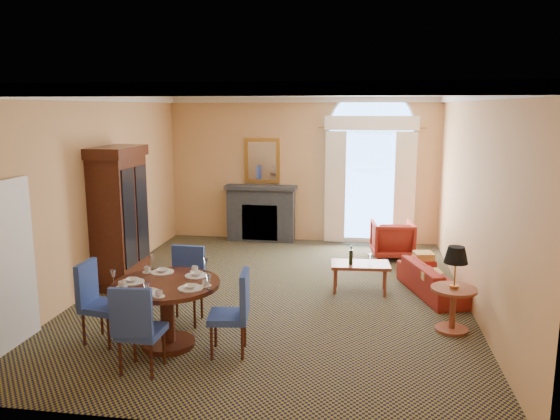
# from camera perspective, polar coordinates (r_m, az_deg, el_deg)

# --- Properties ---
(ground) EXTENTS (7.50, 7.50, 0.00)m
(ground) POSITION_cam_1_polar(r_m,az_deg,el_deg) (8.94, -0.49, -8.81)
(ground) COLOR black
(ground) RESTS_ON ground
(room_envelope) EXTENTS (6.04, 7.52, 3.45)m
(room_envelope) POSITION_cam_1_polar(r_m,az_deg,el_deg) (9.10, 0.00, 7.71)
(room_envelope) COLOR tan
(room_envelope) RESTS_ON ground
(armoire) EXTENTS (0.67, 1.19, 2.34)m
(armoire) POSITION_cam_1_polar(r_m,az_deg,el_deg) (9.63, -16.48, -0.85)
(armoire) COLOR #33140B
(armoire) RESTS_ON ground
(dining_table) EXTENTS (1.34, 1.34, 1.04)m
(dining_table) POSITION_cam_1_polar(r_m,az_deg,el_deg) (7.06, -11.74, -9.08)
(dining_table) COLOR #33140B
(dining_table) RESTS_ON ground
(dining_chair_north) EXTENTS (0.49, 0.50, 1.06)m
(dining_chair_north) POSITION_cam_1_polar(r_m,az_deg,el_deg) (7.85, -9.72, -7.13)
(dining_chair_north) COLOR navy
(dining_chair_north) RESTS_ON ground
(dining_chair_south) EXTENTS (0.50, 0.51, 1.06)m
(dining_chair_south) POSITION_cam_1_polar(r_m,az_deg,el_deg) (6.42, -14.75, -11.46)
(dining_chair_south) COLOR navy
(dining_chair_south) RESTS_ON ground
(dining_chair_east) EXTENTS (0.54, 0.53, 1.06)m
(dining_chair_east) POSITION_cam_1_polar(r_m,az_deg,el_deg) (6.72, -4.61, -10.10)
(dining_chair_east) COLOR navy
(dining_chair_east) RESTS_ON ground
(dining_chair_west) EXTENTS (0.54, 0.54, 1.06)m
(dining_chair_west) POSITION_cam_1_polar(r_m,az_deg,el_deg) (7.44, -18.70, -8.58)
(dining_chair_west) COLOR navy
(dining_chair_west) RESTS_ON ground
(sofa) EXTENTS (1.14, 1.81, 0.49)m
(sofa) POSITION_cam_1_polar(r_m,az_deg,el_deg) (9.23, 15.88, -6.97)
(sofa) COLOR #A0281D
(sofa) RESTS_ON ground
(armchair) EXTENTS (0.89, 0.91, 0.75)m
(armchair) POSITION_cam_1_polar(r_m,az_deg,el_deg) (11.19, 11.65, -3.02)
(armchair) COLOR #A0281D
(armchair) RESTS_ON ground
(coffee_table) EXTENTS (0.98, 0.59, 0.79)m
(coffee_table) POSITION_cam_1_polar(r_m,az_deg,el_deg) (9.03, 8.34, -5.78)
(coffee_table) COLOR brown
(coffee_table) RESTS_ON ground
(side_table) EXTENTS (0.61, 0.61, 1.15)m
(side_table) POSITION_cam_1_polar(r_m,az_deg,el_deg) (7.69, 17.77, -6.98)
(side_table) COLOR brown
(side_table) RESTS_ON ground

